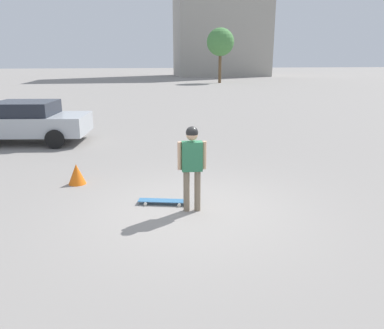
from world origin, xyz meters
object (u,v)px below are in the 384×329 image
at_px(person, 192,159).
at_px(car_parked_near, 25,121).
at_px(skateboard, 163,201).
at_px(traffic_cone, 77,174).

distance_m(person, car_parked_near, 8.25).
relative_size(person, skateboard, 1.61).
height_order(person, skateboard, person).
height_order(person, car_parked_near, person).
bearing_deg(person, car_parked_near, 127.38).
distance_m(car_parked_near, traffic_cone, 5.39).
relative_size(car_parked_near, traffic_cone, 9.37).
bearing_deg(person, traffic_cone, 143.26).
xyz_separation_m(person, car_parked_near, (6.82, 4.64, -0.28)).
xyz_separation_m(person, traffic_cone, (1.96, 2.35, -0.77)).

